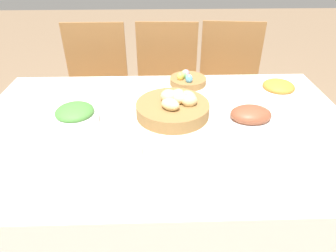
{
  "coord_description": "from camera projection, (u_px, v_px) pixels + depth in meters",
  "views": [
    {
      "loc": [
        -0.01,
        -1.06,
        1.44
      ],
      "look_at": [
        0.02,
        -0.08,
        0.81
      ],
      "focal_mm": 32.0,
      "sensor_mm": 36.0,
      "label": 1
    }
  ],
  "objects": [
    {
      "name": "fork",
      "position": [
        155.0,
        183.0,
        0.96
      ],
      "size": [
        0.01,
        0.18,
        0.0
      ],
      "rotation": [
        0.0,
        0.0,
        -0.01
      ],
      "color": "silver",
      "rests_on": "dining_table"
    },
    {
      "name": "carrot_bowl",
      "position": [
        277.0,
        92.0,
        1.4
      ],
      "size": [
        0.17,
        0.17,
        0.1
      ],
      "color": "white",
      "rests_on": "dining_table"
    },
    {
      "name": "chair_far_right",
      "position": [
        229.0,
        90.0,
        2.13
      ],
      "size": [
        0.46,
        0.46,
        0.95
      ],
      "rotation": [
        0.0,
        0.0,
        -0.11
      ],
      "color": "olive",
      "rests_on": "ground"
    },
    {
      "name": "drinking_cup",
      "position": [
        264.0,
        147.0,
        1.06
      ],
      "size": [
        0.06,
        0.06,
        0.08
      ],
      "color": "silver",
      "rests_on": "dining_table"
    },
    {
      "name": "knife",
      "position": [
        243.0,
        181.0,
        0.97
      ],
      "size": [
        0.01,
        0.18,
        0.0
      ],
      "rotation": [
        0.0,
        0.0,
        -0.01
      ],
      "color": "silver",
      "rests_on": "dining_table"
    },
    {
      "name": "dining_table",
      "position": [
        164.0,
        190.0,
        1.46
      ],
      "size": [
        1.61,
        1.02,
        0.77
      ],
      "color": "white",
      "rests_on": "ground"
    },
    {
      "name": "dinner_plate",
      "position": [
        199.0,
        182.0,
        0.96
      ],
      "size": [
        0.24,
        0.24,
        0.01
      ],
      "color": "white",
      "rests_on": "dining_table"
    },
    {
      "name": "ground_plane",
      "position": [
        165.0,
        239.0,
        1.67
      ],
      "size": [
        12.0,
        12.0,
        0.0
      ],
      "primitive_type": "plane",
      "color": "#7F664C"
    },
    {
      "name": "bread_basket",
      "position": [
        174.0,
        107.0,
        1.3
      ],
      "size": [
        0.32,
        0.32,
        0.11
      ],
      "color": "olive",
      "rests_on": "dining_table"
    },
    {
      "name": "ham_platter",
      "position": [
        251.0,
        116.0,
        1.27
      ],
      "size": [
        0.27,
        0.19,
        0.07
      ],
      "color": "white",
      "rests_on": "dining_table"
    },
    {
      "name": "green_salad_bowl",
      "position": [
        75.0,
        115.0,
        1.25
      ],
      "size": [
        0.19,
        0.19,
        0.08
      ],
      "color": "white",
      "rests_on": "dining_table"
    },
    {
      "name": "chair_far_center",
      "position": [
        167.0,
        91.0,
        2.11
      ],
      "size": [
        0.44,
        0.44,
        0.95
      ],
      "rotation": [
        0.0,
        0.0,
        -0.05
      ],
      "color": "olive",
      "rests_on": "ground"
    },
    {
      "name": "chair_far_left",
      "position": [
        97.0,
        92.0,
        2.1
      ],
      "size": [
        0.42,
        0.42,
        0.95
      ],
      "rotation": [
        0.0,
        0.0,
        0.0
      ],
      "color": "olive",
      "rests_on": "ground"
    },
    {
      "name": "egg_basket",
      "position": [
        187.0,
        80.0,
        1.58
      ],
      "size": [
        0.19,
        0.19,
        0.08
      ],
      "color": "olive",
      "rests_on": "dining_table"
    },
    {
      "name": "butter_dish",
      "position": [
        122.0,
        151.0,
        1.08
      ],
      "size": [
        0.14,
        0.09,
        0.03
      ],
      "color": "white",
      "rests_on": "dining_table"
    },
    {
      "name": "spoon",
      "position": [
        252.0,
        181.0,
        0.97
      ],
      "size": [
        0.01,
        0.18,
        0.0
      ],
      "rotation": [
        0.0,
        0.0,
        0.01
      ],
      "color": "silver",
      "rests_on": "dining_table"
    }
  ]
}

